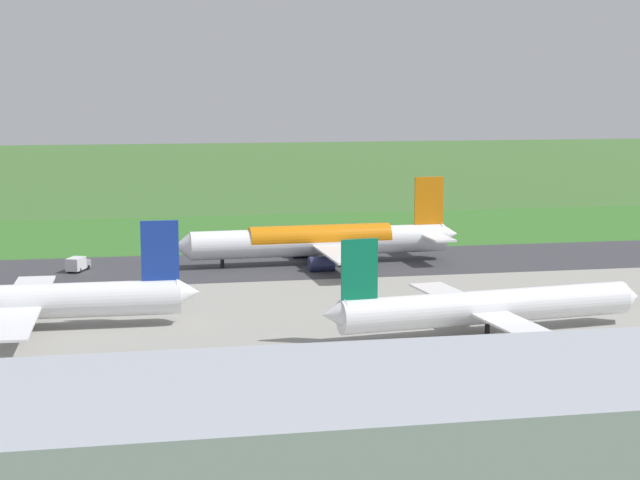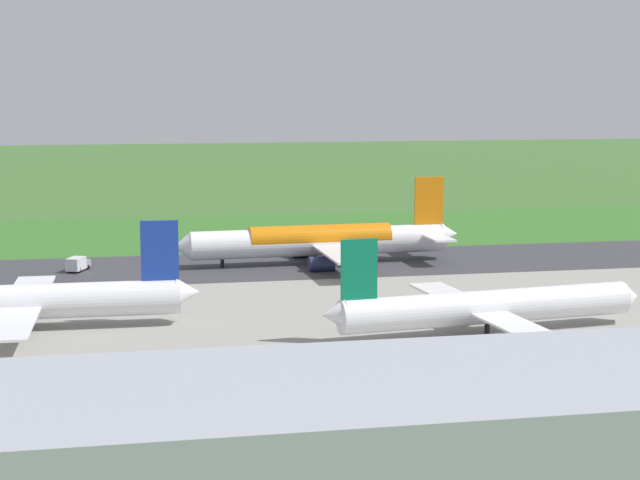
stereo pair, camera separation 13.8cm
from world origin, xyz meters
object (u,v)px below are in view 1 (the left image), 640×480
airliner_main (322,241)px  traffic_cone_orange (315,234)px  airliner_parked_mid (486,306)px  airliner_parked_far (17,301)px  no_stopping_sign (339,231)px  service_truck_baggage (78,264)px  terminal_building (470,470)px

airliner_main → traffic_cone_orange: (-5.58, -36.56, -4.08)m
airliner_main → airliner_parked_mid: size_ratio=1.16×
airliner_parked_far → no_stopping_sign: 93.78m
airliner_parked_far → service_truck_baggage: airliner_parked_far is taller
terminal_building → airliner_parked_far: bearing=-64.6°
airliner_parked_far → airliner_main: bearing=-139.6°
terminal_building → traffic_cone_orange: (-19.10, -156.97, -7.06)m
service_truck_baggage → no_stopping_sign: size_ratio=2.20×
no_stopping_sign → terminal_building: bearing=81.3°
airliner_parked_mid → terminal_building: terminal_building is taller
airliner_parked_mid → no_stopping_sign: 86.17m
airliner_main → airliner_parked_far: airliner_main is taller
airliner_main → terminal_building: terminal_building is taller
airliner_main → no_stopping_sign: (-9.41, -29.37, -2.69)m
airliner_main → service_truck_baggage: (44.24, -0.44, -2.95)m
airliner_main → no_stopping_sign: 30.96m
terminal_building → airliner_main: bearing=-96.4°
airliner_parked_mid → airliner_parked_far: (61.51, -13.90, 0.25)m
airliner_parked_mid → no_stopping_sign: (1.73, -86.12, -2.06)m
airliner_parked_mid → traffic_cone_orange: (5.56, -93.32, -3.45)m
no_stopping_sign → airliner_parked_mid: bearing=91.1°
terminal_building → traffic_cone_orange: size_ratio=257.42×
no_stopping_sign → service_truck_baggage: bearing=28.3°
airliner_parked_mid → service_truck_baggage: 79.65m
terminal_building → traffic_cone_orange: 158.28m
airliner_parked_far → terminal_building: 85.93m
no_stopping_sign → airliner_parked_far: bearing=50.4°
no_stopping_sign → traffic_cone_orange: no_stopping_sign is taller
airliner_main → airliner_parked_far: (50.37, 42.85, -0.37)m
airliner_parked_far → airliner_parked_mid: bearing=167.3°
airliner_parked_mid → terminal_building: bearing=68.8°
airliner_parked_mid → no_stopping_sign: size_ratio=16.56×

